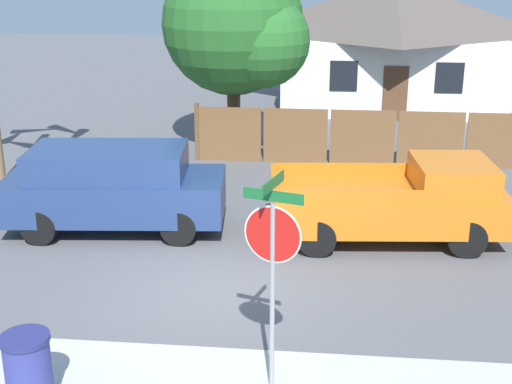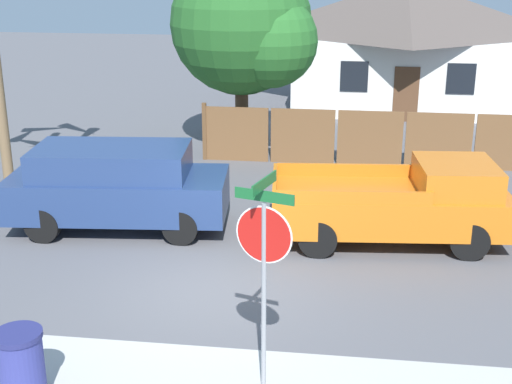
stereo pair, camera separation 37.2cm
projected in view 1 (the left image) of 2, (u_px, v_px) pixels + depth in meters
ground_plane at (215, 290)px, 13.27m from camera, size 80.00×80.00×0.00m
wooden_fence at (396, 139)px, 20.58m from camera, size 11.80×0.12×1.72m
house at (391, 41)px, 28.29m from camera, size 9.06×6.55×4.88m
oak_tree at (239, 28)px, 20.74m from camera, size 4.37×4.16×6.01m
red_suv at (114, 186)px, 15.78m from camera, size 4.98×2.40×1.90m
orange_pickup at (396, 202)px, 15.25m from camera, size 5.12×2.42×1.79m
stop_sign at (273, 250)px, 9.64m from camera, size 0.82×0.74×3.19m
trash_bin at (28, 370)px, 9.80m from camera, size 0.68×0.68×1.07m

